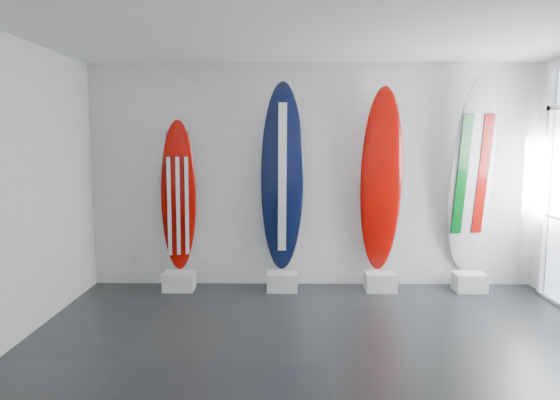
{
  "coord_description": "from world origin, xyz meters",
  "views": [
    {
      "loc": [
        -0.36,
        -4.41,
        2.01
      ],
      "look_at": [
        -0.43,
        1.4,
        1.31
      ],
      "focal_mm": 32.78,
      "sensor_mm": 36.0,
      "label": 1
    }
  ],
  "objects_px": {
    "surfboard_usa": "(179,196)",
    "surfboard_italy": "(471,176)",
    "surfboard_navy": "(282,179)",
    "surfboard_swiss": "(381,181)"
  },
  "relations": [
    {
      "from": "surfboard_usa",
      "to": "surfboard_italy",
      "type": "distance_m",
      "value": 3.86
    },
    {
      "from": "surfboard_navy",
      "to": "surfboard_swiss",
      "type": "height_order",
      "value": "surfboard_navy"
    },
    {
      "from": "surfboard_navy",
      "to": "surfboard_swiss",
      "type": "relative_size",
      "value": 1.02
    },
    {
      "from": "surfboard_swiss",
      "to": "surfboard_italy",
      "type": "relative_size",
      "value": 0.94
    },
    {
      "from": "surfboard_usa",
      "to": "surfboard_navy",
      "type": "relative_size",
      "value": 0.81
    },
    {
      "from": "surfboard_swiss",
      "to": "surfboard_italy",
      "type": "xyz_separation_m",
      "value": [
        1.18,
        0.0,
        0.07
      ]
    },
    {
      "from": "surfboard_usa",
      "to": "surfboard_navy",
      "type": "distance_m",
      "value": 1.39
    },
    {
      "from": "surfboard_navy",
      "to": "surfboard_swiss",
      "type": "xyz_separation_m",
      "value": [
        1.3,
        0.0,
        -0.03
      ]
    },
    {
      "from": "surfboard_usa",
      "to": "surfboard_navy",
      "type": "bearing_deg",
      "value": -16.02
    },
    {
      "from": "surfboard_swiss",
      "to": "surfboard_italy",
      "type": "distance_m",
      "value": 1.18
    }
  ]
}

